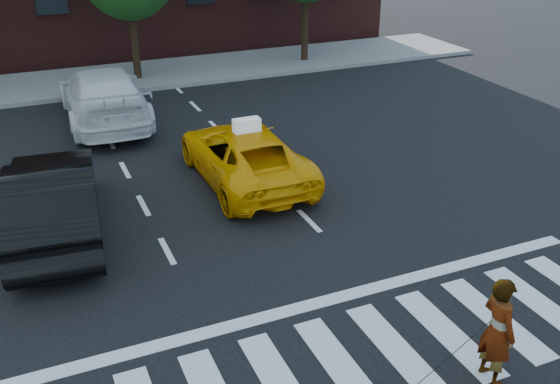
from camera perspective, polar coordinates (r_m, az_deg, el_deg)
name	(u,v)px	position (r m, az deg, el deg)	size (l,w,h in m)	color
ground	(341,367)	(9.98, 5.58, -15.61)	(120.00, 120.00, 0.00)	black
crosswalk	(341,366)	(9.97, 5.58, -15.58)	(13.00, 2.40, 0.01)	silver
stop_line	(297,309)	(11.07, 1.55, -10.60)	(12.00, 0.30, 0.01)	silver
sidewalk_far	(123,78)	(25.10, -14.18, 10.11)	(30.00, 4.00, 0.15)	slate
taxi	(245,155)	(15.47, -3.25, 3.43)	(2.26, 4.91, 1.36)	#F6A305
black_sedan	(53,199)	(13.74, -20.01, -0.56)	(1.75, 5.01, 1.65)	black
white_suv	(103,95)	(20.29, -15.87, 8.50)	(2.37, 5.83, 1.69)	white
woman	(498,331)	(9.70, 19.27, -11.88)	(0.64, 0.42, 1.77)	#999999
taxi_sign	(247,125)	(15.00, -3.06, 6.13)	(0.65, 0.28, 0.32)	white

